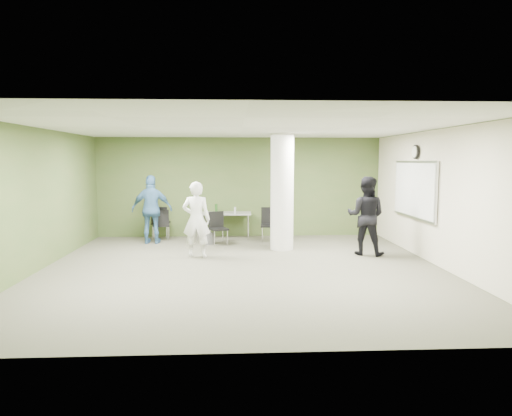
{
  "coord_description": "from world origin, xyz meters",
  "views": [
    {
      "loc": [
        -0.18,
        -8.93,
        2.16
      ],
      "look_at": [
        0.32,
        1.0,
        1.12
      ],
      "focal_mm": 32.0,
      "sensor_mm": 36.0,
      "label": 1
    }
  ],
  "objects": [
    {
      "name": "chair_back_left",
      "position": [
        -2.12,
        3.3,
        0.49
      ],
      "size": [
        0.51,
        0.51,
        0.85
      ],
      "rotation": [
        0.0,
        0.0,
        3.38
      ],
      "color": "black",
      "rests_on": "floor"
    },
    {
      "name": "man_black",
      "position": [
        2.85,
        1.26,
        0.9
      ],
      "size": [
        1.08,
        0.98,
        1.8
      ],
      "primitive_type": "imported",
      "rotation": [
        0.0,
        0.0,
        2.71
      ],
      "color": "black",
      "rests_on": "floor"
    },
    {
      "name": "wall_back",
      "position": [
        0.0,
        4.0,
        1.4
      ],
      "size": [
        8.0,
        2.8,
        0.02
      ],
      "primitive_type": "cube",
      "rotation": [
        1.57,
        0.0,
        0.0
      ],
      "color": "#425B2B",
      "rests_on": "floor"
    },
    {
      "name": "whiteboard",
      "position": [
        3.92,
        1.2,
        1.5
      ],
      "size": [
        0.05,
        2.3,
        1.3
      ],
      "color": "silver",
      "rests_on": "wall_right_cream"
    },
    {
      "name": "folding_table",
      "position": [
        -0.46,
        3.54,
        0.68
      ],
      "size": [
        1.55,
        0.72,
        0.98
      ],
      "rotation": [
        0.0,
        0.0,
        -0.03
      ],
      "color": "gray",
      "rests_on": "floor"
    },
    {
      "name": "ceiling",
      "position": [
        0.0,
        0.0,
        2.8
      ],
      "size": [
        8.0,
        8.0,
        0.0
      ],
      "primitive_type": "plane",
      "rotation": [
        3.14,
        0.0,
        0.0
      ],
      "color": "white",
      "rests_on": "wall_back"
    },
    {
      "name": "floor",
      "position": [
        0.0,
        0.0,
        0.0
      ],
      "size": [
        8.0,
        8.0,
        0.0
      ],
      "primitive_type": "plane",
      "color": "#4F4E3E",
      "rests_on": "ground"
    },
    {
      "name": "wall_left",
      "position": [
        -4.0,
        0.0,
        1.4
      ],
      "size": [
        0.02,
        8.0,
        2.8
      ],
      "primitive_type": "cube",
      "color": "#425B2B",
      "rests_on": "floor"
    },
    {
      "name": "chair_table_left",
      "position": [
        -0.58,
        2.7,
        0.49
      ],
      "size": [
        0.54,
        0.54,
        0.85
      ],
      "rotation": [
        0.0,
        0.0,
        0.37
      ],
      "color": "black",
      "rests_on": "floor"
    },
    {
      "name": "wall_clock",
      "position": [
        3.92,
        1.2,
        2.35
      ],
      "size": [
        0.06,
        0.32,
        0.32
      ],
      "color": "black",
      "rests_on": "wall_right_cream"
    },
    {
      "name": "chair_back_right",
      "position": [
        -2.18,
        3.55,
        0.53
      ],
      "size": [
        0.47,
        0.47,
        0.91
      ],
      "rotation": [
        0.0,
        0.0,
        3.1
      ],
      "color": "black",
      "rests_on": "floor"
    },
    {
      "name": "wastebasket",
      "position": [
        -0.8,
        2.73,
        0.15
      ],
      "size": [
        0.26,
        0.26,
        0.3
      ],
      "primitive_type": "cylinder",
      "color": "#4C4C4C",
      "rests_on": "floor"
    },
    {
      "name": "column",
      "position": [
        1.0,
        2.0,
        1.4
      ],
      "size": [
        0.56,
        0.56,
        2.8
      ],
      "primitive_type": "cylinder",
      "color": "silver",
      "rests_on": "floor"
    },
    {
      "name": "chair_table_right",
      "position": [
        0.78,
        3.04,
        0.53
      ],
      "size": [
        0.48,
        0.48,
        0.91
      ],
      "rotation": [
        0.0,
        0.0,
        -0.06
      ],
      "color": "black",
      "rests_on": "floor"
    },
    {
      "name": "wall_right_cream",
      "position": [
        4.0,
        0.0,
        1.4
      ],
      "size": [
        0.02,
        8.0,
        2.8
      ],
      "primitive_type": "cube",
      "color": "beige",
      "rests_on": "floor"
    },
    {
      "name": "man_blue",
      "position": [
        -2.29,
        2.94,
        0.89
      ],
      "size": [
        1.05,
        0.46,
        1.78
      ],
      "primitive_type": "imported",
      "rotation": [
        0.0,
        0.0,
        3.12
      ],
      "color": "#38638D",
      "rests_on": "floor"
    },
    {
      "name": "woman_white",
      "position": [
        -1.0,
        1.19,
        0.85
      ],
      "size": [
        0.65,
        0.46,
        1.7
      ],
      "primitive_type": "imported",
      "rotation": [
        0.0,
        0.0,
        3.06
      ],
      "color": "silver",
      "rests_on": "floor"
    }
  ]
}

